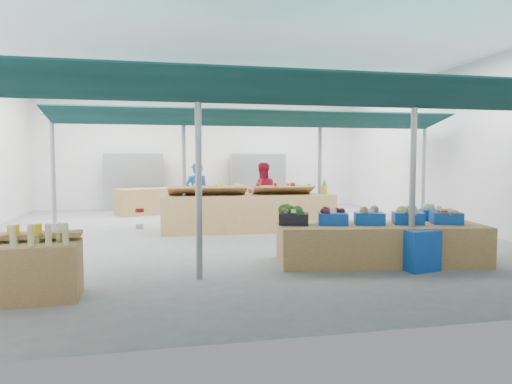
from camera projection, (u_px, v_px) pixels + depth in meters
floor at (228, 234)px, 10.98m from camera, size 13.00×13.00×0.00m
hall at (220, 128)px, 12.20m from camera, size 13.00×13.00×13.00m
pole_grid at (276, 159)px, 9.30m from camera, size 10.00×4.60×3.00m
awnings at (276, 111)px, 9.23m from camera, size 9.50×7.08×0.30m
back_shelving_left at (134, 182)px, 16.27m from camera, size 2.00×0.50×2.00m
back_shelving_right at (257, 181)px, 17.18m from camera, size 2.00×0.50×2.00m
bottle_shelf at (13, 269)px, 5.81m from camera, size 1.67×1.09×1.00m
veg_counter at (380, 243)px, 7.92m from camera, size 3.64×1.69×0.68m
fruit_counter at (248, 213)px, 11.45m from camera, size 4.33×1.16×0.92m
far_counter at (186, 199)px, 15.89m from camera, size 4.75×2.78×0.86m
crate_stack at (420, 250)px, 7.38m from camera, size 0.61×0.48×0.66m
vendor_left at (197, 195)px, 12.25m from camera, size 0.64×0.43×1.72m
vendor_right at (262, 194)px, 12.62m from camera, size 0.86×0.68×1.72m
crate_broccoli at (294, 215)px, 7.81m from camera, size 0.58×0.49×0.35m
crate_beets at (333, 217)px, 7.85m from camera, size 0.58×0.49×0.29m
crate_celeriac at (369, 216)px, 7.88m from camera, size 0.58×0.49×0.31m
crate_cabbage at (408, 215)px, 7.91m from camera, size 0.58×0.49×0.35m
crate_carrots at (446, 217)px, 7.95m from camera, size 0.58×0.49×0.29m
sparrow at (286, 211)px, 7.68m from camera, size 0.12×0.09×0.11m
pole_ribbon at (140, 212)px, 6.25m from camera, size 0.12×0.12×0.28m
apple_heap_yellow at (208, 189)px, 11.13m from camera, size 1.94×0.82×0.27m
apple_heap_red at (283, 188)px, 11.45m from camera, size 1.54×0.79×0.27m
pineapple at (324, 187)px, 11.64m from camera, size 0.14×0.14×0.39m
crate_extra at (435, 212)px, 8.38m from camera, size 0.58×0.48×0.32m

